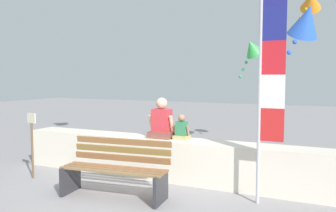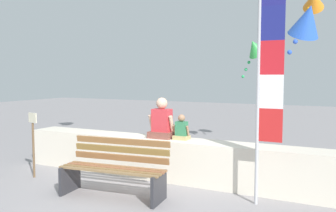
{
  "view_description": "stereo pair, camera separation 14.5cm",
  "coord_description": "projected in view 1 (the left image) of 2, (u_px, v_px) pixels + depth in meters",
  "views": [
    {
      "loc": [
        2.91,
        -4.9,
        1.88
      ],
      "look_at": [
        0.06,
        1.06,
        1.35
      ],
      "focal_mm": 38.98,
      "sensor_mm": 36.0,
      "label": 1
    },
    {
      "loc": [
        3.04,
        -4.83,
        1.88
      ],
      "look_at": [
        0.06,
        1.06,
        1.35
      ],
      "focal_mm": 38.98,
      "sensor_mm": 36.0,
      "label": 2
    }
  ],
  "objects": [
    {
      "name": "ground_plane",
      "position": [
        136.0,
        195.0,
        5.81
      ],
      "size": [
        40.0,
        40.0,
        0.0
      ],
      "primitive_type": "plane",
      "color": "gray"
    },
    {
      "name": "seawall_ledge",
      "position": [
        165.0,
        158.0,
        6.73
      ],
      "size": [
        6.01,
        0.59,
        0.75
      ],
      "primitive_type": "cube",
      "color": "beige",
      "rests_on": "ground"
    },
    {
      "name": "park_bench",
      "position": [
        116.0,
        170.0,
        5.72
      ],
      "size": [
        1.74,
        0.79,
        0.88
      ],
      "color": "olive",
      "rests_on": "ground"
    },
    {
      "name": "person_adult",
      "position": [
        162.0,
        122.0,
        6.74
      ],
      "size": [
        0.49,
        0.36,
        0.75
      ],
      "color": "brown",
      "rests_on": "seawall_ledge"
    },
    {
      "name": "person_child",
      "position": [
        182.0,
        130.0,
        6.58
      ],
      "size": [
        0.3,
        0.22,
        0.46
      ],
      "color": "tan",
      "rests_on": "seawall_ledge"
    },
    {
      "name": "flag_banner",
      "position": [
        268.0,
        71.0,
        5.21
      ],
      "size": [
        0.38,
        0.05,
        3.35
      ],
      "color": "#B7B7BC",
      "rests_on": "ground"
    },
    {
      "name": "kite_blue",
      "position": [
        306.0,
        21.0,
        6.24
      ],
      "size": [
        0.84,
        0.88,
        0.93
      ],
      "color": "blue"
    },
    {
      "name": "kite_orange",
      "position": [
        311.0,
        1.0,
        8.08
      ],
      "size": [
        0.69,
        0.65,
        1.06
      ],
      "color": "orange"
    },
    {
      "name": "kite_green",
      "position": [
        252.0,
        48.0,
        9.09
      ],
      "size": [
        0.73,
        0.74,
        1.04
      ],
      "color": "green"
    },
    {
      "name": "sign_post",
      "position": [
        32.0,
        140.0,
        6.7
      ],
      "size": [
        0.24,
        0.07,
        1.21
      ],
      "color": "brown",
      "rests_on": "ground"
    }
  ]
}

